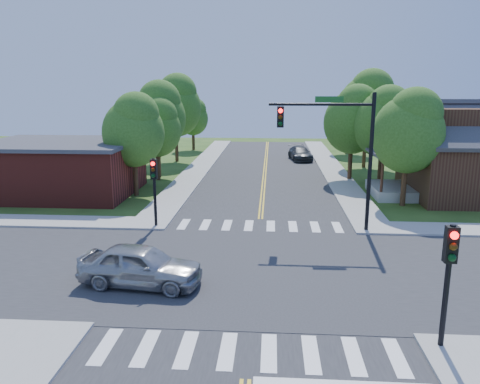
# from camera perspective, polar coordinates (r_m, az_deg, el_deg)

# --- Properties ---
(ground) EXTENTS (100.00, 100.00, 0.00)m
(ground) POSITION_cam_1_polar(r_m,az_deg,el_deg) (19.79, 1.93, -9.50)
(ground) COLOR #2A4B17
(ground) RESTS_ON ground
(road_ns) EXTENTS (10.00, 90.00, 0.04)m
(road_ns) POSITION_cam_1_polar(r_m,az_deg,el_deg) (19.78, 1.93, -9.45)
(road_ns) COLOR #2D2D30
(road_ns) RESTS_ON ground
(road_ew) EXTENTS (90.00, 10.00, 0.04)m
(road_ew) POSITION_cam_1_polar(r_m,az_deg,el_deg) (19.78, 1.93, -9.44)
(road_ew) COLOR #2D2D30
(road_ew) RESTS_ON ground
(intersection_patch) EXTENTS (10.20, 10.20, 0.06)m
(intersection_patch) POSITION_cam_1_polar(r_m,az_deg,el_deg) (19.79, 1.93, -9.50)
(intersection_patch) COLOR #2D2D30
(intersection_patch) RESTS_ON ground
(sidewalk_nw) EXTENTS (40.00, 40.00, 0.14)m
(sidewalk_nw) POSITION_cam_1_polar(r_m,az_deg,el_deg) (38.57, -21.35, 0.84)
(sidewalk_nw) COLOR #9E9B93
(sidewalk_nw) RESTS_ON ground
(crosswalk_north) EXTENTS (8.85, 2.00, 0.01)m
(crosswalk_north) POSITION_cam_1_polar(r_m,az_deg,el_deg) (25.61, 2.43, -4.12)
(crosswalk_north) COLOR white
(crosswalk_north) RESTS_ON ground
(crosswalk_south) EXTENTS (8.85, 2.00, 0.01)m
(crosswalk_south) POSITION_cam_1_polar(r_m,az_deg,el_deg) (14.23, 1.00, -18.87)
(crosswalk_south) COLOR white
(crosswalk_south) RESTS_ON ground
(centerline) EXTENTS (0.30, 90.00, 0.01)m
(centerline) POSITION_cam_1_polar(r_m,az_deg,el_deg) (19.77, 1.93, -9.38)
(centerline) COLOR yellow
(centerline) RESTS_ON ground
(signal_mast_ne) EXTENTS (5.30, 0.42, 7.20)m
(signal_mast_ne) POSITION_cam_1_polar(r_m,az_deg,el_deg) (24.25, 11.83, 6.26)
(signal_mast_ne) COLOR black
(signal_mast_ne) RESTS_ON ground
(signal_pole_se) EXTENTS (0.34, 0.42, 3.80)m
(signal_pole_se) POSITION_cam_1_polar(r_m,az_deg,el_deg) (14.46, 24.16, -7.99)
(signal_pole_se) COLOR black
(signal_pole_se) RESTS_ON ground
(signal_pole_nw) EXTENTS (0.34, 0.42, 3.80)m
(signal_pole_nw) POSITION_cam_1_polar(r_m,az_deg,el_deg) (25.13, -10.43, 1.49)
(signal_pole_nw) COLOR black
(signal_pole_nw) RESTS_ON ground
(building_nw) EXTENTS (10.40, 8.40, 3.73)m
(building_nw) POSITION_cam_1_polar(r_m,az_deg,el_deg) (35.24, -20.99, 2.81)
(building_nw) COLOR maroon
(building_nw) RESTS_ON ground
(tree_e_a) EXTENTS (4.40, 4.18, 7.47)m
(tree_e_a) POSITION_cam_1_polar(r_m,az_deg,el_deg) (30.94, 20.00, 7.23)
(tree_e_a) COLOR #382314
(tree_e_a) RESTS_ON ground
(tree_e_b) EXTENTS (4.48, 4.25, 7.61)m
(tree_e_b) POSITION_cam_1_polar(r_m,az_deg,el_deg) (36.92, 17.22, 8.37)
(tree_e_b) COLOR #382314
(tree_e_b) RESTS_ON ground
(tree_e_c) EXTENTS (5.32, 5.06, 9.05)m
(tree_e_c) POSITION_cam_1_polar(r_m,az_deg,el_deg) (44.85, 15.37, 10.39)
(tree_e_c) COLOR #382314
(tree_e_c) RESTS_ON ground
(tree_e_d) EXTENTS (4.23, 4.02, 7.20)m
(tree_e_d) POSITION_cam_1_polar(r_m,az_deg,el_deg) (53.72, 13.23, 9.55)
(tree_e_d) COLOR #382314
(tree_e_d) RESTS_ON ground
(tree_w_a) EXTENTS (4.21, 4.00, 7.15)m
(tree_w_a) POSITION_cam_1_polar(r_m,az_deg,el_deg) (32.76, -12.78, 7.58)
(tree_w_a) COLOR #382314
(tree_w_a) RESTS_ON ground
(tree_w_b) EXTENTS (4.71, 4.47, 8.01)m
(tree_w_b) POSITION_cam_1_polar(r_m,az_deg,el_deg) (39.24, -10.00, 9.36)
(tree_w_b) COLOR #382314
(tree_w_b) RESTS_ON ground
(tree_w_c) EXTENTS (5.14, 4.88, 8.74)m
(tree_w_c) POSITION_cam_1_polar(r_m,az_deg,el_deg) (47.20, -7.80, 10.58)
(tree_w_c) COLOR #382314
(tree_w_c) RESTS_ON ground
(tree_w_d) EXTENTS (3.59, 3.41, 6.10)m
(tree_w_d) POSITION_cam_1_polar(r_m,az_deg,el_deg) (55.75, -5.69, 9.19)
(tree_w_d) COLOR #382314
(tree_w_d) RESTS_ON ground
(tree_house) EXTENTS (4.51, 4.28, 7.67)m
(tree_house) POSITION_cam_1_polar(r_m,az_deg,el_deg) (38.26, 13.69, 8.77)
(tree_house) COLOR #382314
(tree_house) RESTS_ON ground
(tree_bldg) EXTENTS (3.94, 3.74, 6.69)m
(tree_bldg) POSITION_cam_1_polar(r_m,az_deg,el_deg) (37.97, -10.05, 7.93)
(tree_bldg) COLOR #382314
(tree_bldg) RESTS_ON ground
(car_silver) EXTENTS (3.14, 5.21, 1.60)m
(car_silver) POSITION_cam_1_polar(r_m,az_deg,el_deg) (18.42, -12.03, -8.85)
(car_silver) COLOR #A2A4A8
(car_silver) RESTS_ON ground
(car_dgrey) EXTENTS (3.34, 5.24, 1.35)m
(car_dgrey) POSITION_cam_1_polar(r_m,az_deg,el_deg) (48.38, 7.35, 4.64)
(car_dgrey) COLOR #2C2F31
(car_dgrey) RESTS_ON ground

